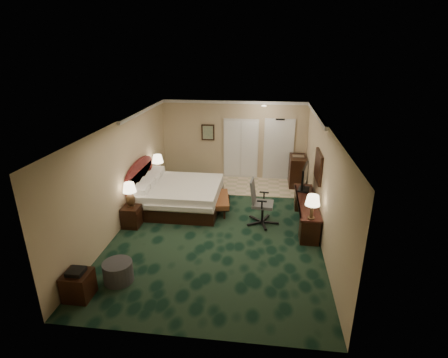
# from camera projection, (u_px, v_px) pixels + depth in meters

# --- Properties ---
(floor) EXTENTS (5.00, 7.50, 0.00)m
(floor) POSITION_uv_depth(u_px,v_px,m) (219.00, 226.00, 9.12)
(floor) COLOR black
(floor) RESTS_ON ground
(ceiling) EXTENTS (5.00, 7.50, 0.00)m
(ceiling) POSITION_uv_depth(u_px,v_px,m) (219.00, 124.00, 8.15)
(ceiling) COLOR silver
(ceiling) RESTS_ON wall_back
(wall_back) EXTENTS (5.00, 0.00, 2.70)m
(wall_back) POSITION_uv_depth(u_px,v_px,m) (234.00, 140.00, 12.11)
(wall_back) COLOR tan
(wall_back) RESTS_ON ground
(wall_front) EXTENTS (5.00, 0.00, 2.70)m
(wall_front) POSITION_uv_depth(u_px,v_px,m) (185.00, 267.00, 5.16)
(wall_front) COLOR tan
(wall_front) RESTS_ON ground
(wall_left) EXTENTS (0.00, 7.50, 2.70)m
(wall_left) POSITION_uv_depth(u_px,v_px,m) (122.00, 174.00, 8.92)
(wall_left) COLOR tan
(wall_left) RESTS_ON ground
(wall_right) EXTENTS (0.00, 7.50, 2.70)m
(wall_right) POSITION_uv_depth(u_px,v_px,m) (323.00, 182.00, 8.35)
(wall_right) COLOR tan
(wall_right) RESTS_ON ground
(crown_molding) EXTENTS (5.00, 7.50, 0.10)m
(crown_molding) POSITION_uv_depth(u_px,v_px,m) (219.00, 126.00, 8.17)
(crown_molding) COLOR silver
(crown_molding) RESTS_ON wall_back
(tile_patch) EXTENTS (3.20, 1.70, 0.01)m
(tile_patch) POSITION_uv_depth(u_px,v_px,m) (258.00, 186.00, 11.70)
(tile_patch) COLOR tan
(tile_patch) RESTS_ON ground
(headboard) EXTENTS (0.12, 2.00, 1.40)m
(headboard) POSITION_uv_depth(u_px,v_px,m) (140.00, 183.00, 10.08)
(headboard) COLOR #4A1017
(headboard) RESTS_ON ground
(entry_door) EXTENTS (1.02, 0.06, 2.18)m
(entry_door) POSITION_uv_depth(u_px,v_px,m) (278.00, 150.00, 12.01)
(entry_door) COLOR silver
(entry_door) RESTS_ON ground
(closet_doors) EXTENTS (1.20, 0.06, 2.10)m
(closet_doors) POSITION_uv_depth(u_px,v_px,m) (241.00, 149.00, 12.15)
(closet_doors) COLOR silver
(closet_doors) RESTS_ON ground
(wall_art) EXTENTS (0.45, 0.06, 0.55)m
(wall_art) POSITION_uv_depth(u_px,v_px,m) (208.00, 132.00, 12.09)
(wall_art) COLOR #507166
(wall_art) RESTS_ON wall_back
(wall_mirror) EXTENTS (0.05, 0.95, 0.75)m
(wall_mirror) POSITION_uv_depth(u_px,v_px,m) (318.00, 166.00, 8.84)
(wall_mirror) COLOR white
(wall_mirror) RESTS_ON wall_right
(bed) EXTENTS (2.26, 2.09, 0.72)m
(bed) POSITION_uv_depth(u_px,v_px,m) (180.00, 196.00, 10.06)
(bed) COLOR silver
(bed) RESTS_ON ground
(nightstand_near) EXTENTS (0.44, 0.50, 0.55)m
(nightstand_near) POSITION_uv_depth(u_px,v_px,m) (132.00, 216.00, 9.05)
(nightstand_near) COLOR black
(nightstand_near) RESTS_ON ground
(nightstand_far) EXTENTS (0.43, 0.50, 0.54)m
(nightstand_far) POSITION_uv_depth(u_px,v_px,m) (159.00, 183.00, 11.22)
(nightstand_far) COLOR black
(nightstand_far) RESTS_ON ground
(lamp_near) EXTENTS (0.42, 0.42, 0.65)m
(lamp_near) POSITION_uv_depth(u_px,v_px,m) (130.00, 195.00, 8.87)
(lamp_near) COLOR black
(lamp_near) RESTS_ON nightstand_near
(lamp_far) EXTENTS (0.40, 0.40, 0.67)m
(lamp_far) POSITION_uv_depth(u_px,v_px,m) (158.00, 165.00, 11.04)
(lamp_far) COLOR black
(lamp_far) RESTS_ON nightstand_far
(bed_bench) EXTENTS (0.61, 1.27, 0.41)m
(bed_bench) POSITION_uv_depth(u_px,v_px,m) (221.00, 204.00, 9.94)
(bed_bench) COLOR brown
(bed_bench) RESTS_ON ground
(ottoman) EXTENTS (0.78, 0.78, 0.42)m
(ottoman) POSITION_uv_depth(u_px,v_px,m) (118.00, 272.00, 6.93)
(ottoman) COLOR #343434
(ottoman) RESTS_ON ground
(side_table) EXTENTS (0.48, 0.48, 0.52)m
(side_table) POSITION_uv_depth(u_px,v_px,m) (78.00, 285.00, 6.46)
(side_table) COLOR black
(side_table) RESTS_ON ground
(desk) EXTENTS (0.50, 2.32, 0.67)m
(desk) POSITION_uv_depth(u_px,v_px,m) (306.00, 212.00, 9.15)
(desk) COLOR black
(desk) RESTS_ON ground
(tv) EXTENTS (0.27, 0.91, 0.71)m
(tv) POSITION_uv_depth(u_px,v_px,m) (304.00, 178.00, 9.54)
(tv) COLOR black
(tv) RESTS_ON desk
(desk_lamp) EXTENTS (0.37, 0.37, 0.59)m
(desk_lamp) POSITION_uv_depth(u_px,v_px,m) (312.00, 207.00, 7.98)
(desk_lamp) COLOR black
(desk_lamp) RESTS_ON desk
(desk_chair) EXTENTS (0.76, 0.71, 1.21)m
(desk_chair) POSITION_uv_depth(u_px,v_px,m) (263.00, 202.00, 9.05)
(desk_chair) COLOR #535353
(desk_chair) RESTS_ON ground
(minibar) EXTENTS (0.52, 0.94, 0.99)m
(minibar) POSITION_uv_depth(u_px,v_px,m) (297.00, 171.00, 11.66)
(minibar) COLOR black
(minibar) RESTS_ON ground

